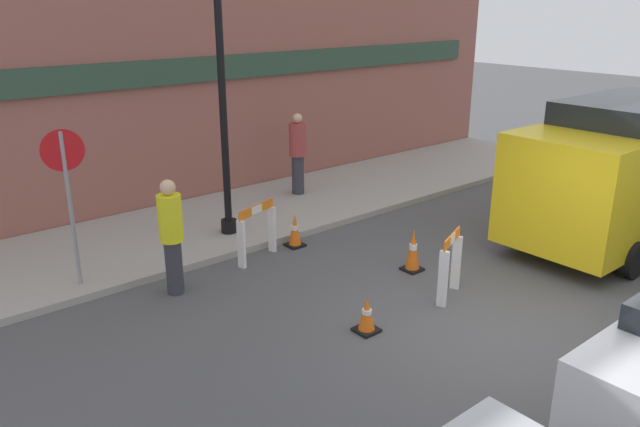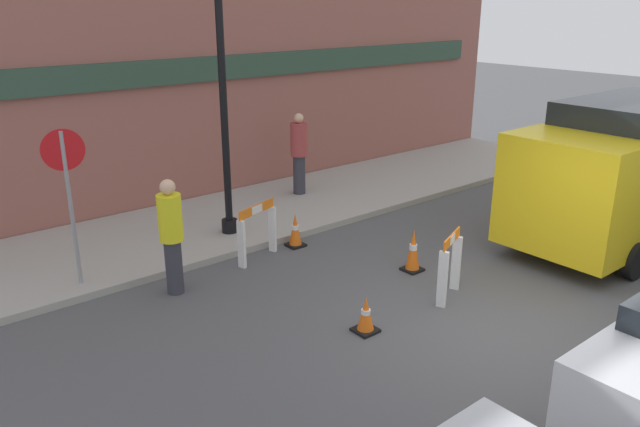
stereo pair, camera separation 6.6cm
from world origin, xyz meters
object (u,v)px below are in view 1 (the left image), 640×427
Objects in this scene: work_van at (630,164)px; stop_sign at (67,183)px; person_pedestrian at (298,151)px; streetlamp_post at (220,54)px; person_worker at (171,233)px.

stop_sign is at bearing 154.16° from work_van.
stop_sign is at bearing 4.44° from person_pedestrian.
stop_sign is 0.43× the size of work_van.
streetlamp_post is at bearing -162.57° from stop_sign.
streetlamp_post is 2.10× the size of stop_sign.
person_pedestrian is (5.34, 1.51, -0.63)m from stop_sign.
work_van is at bearing 107.92° from person_pedestrian.
person_worker is 0.33× the size of work_van.
stop_sign is at bearing 169.19° from person_worker.
person_worker is (-1.82, -1.41, -2.35)m from streetlamp_post.
streetlamp_post is at bearing 12.44° from person_pedestrian.
streetlamp_post reaches higher than work_van.
streetlamp_post is 0.91× the size of work_van.
work_van reaches higher than person_pedestrian.
streetlamp_post is at bearing 69.56° from person_worker.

